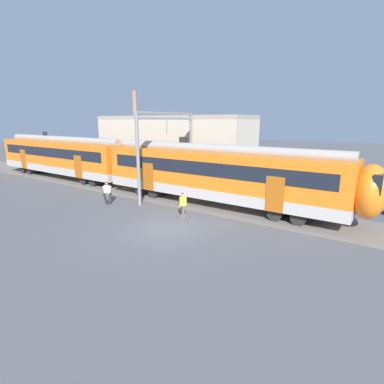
{
  "coord_description": "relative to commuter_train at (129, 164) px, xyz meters",
  "views": [
    {
      "loc": [
        10.12,
        -12.19,
        5.93
      ],
      "look_at": [
        -0.13,
        2.63,
        1.6
      ],
      "focal_mm": 28.0,
      "sensor_mm": 36.0,
      "label": 1
    }
  ],
  "objects": [
    {
      "name": "ground_plane",
      "position": [
        8.95,
        -5.84,
        -2.25
      ],
      "size": [
        160.0,
        160.0,
        0.0
      ],
      "primitive_type": "plane",
      "color": "#515156"
    },
    {
      "name": "track_bed",
      "position": [
        -2.48,
        0.0,
        -2.25
      ],
      "size": [
        80.0,
        4.4,
        0.01
      ],
      "primitive_type": "cube",
      "color": "slate",
      "rests_on": "ground"
    },
    {
      "name": "commuter_train",
      "position": [
        0.0,
        0.0,
        0.0
      ],
      "size": [
        38.05,
        3.07,
        4.73
      ],
      "color": "#B2ADA8",
      "rests_on": "ground"
    },
    {
      "name": "pedestrian_white",
      "position": [
        2.19,
        -4.32,
        -1.26
      ],
      "size": [
        0.54,
        0.66,
        1.67
      ],
      "color": "#28282D",
      "rests_on": "ground"
    },
    {
      "name": "pedestrian_yellow",
      "position": [
        8.61,
        -3.9,
        -1.26
      ],
      "size": [
        0.58,
        0.64,
        1.67
      ],
      "color": "#6B6051",
      "rests_on": "ground"
    },
    {
      "name": "catenary_gantry",
      "position": [
        4.27,
        0.0,
        2.06
      ],
      "size": [
        0.24,
        6.64,
        6.53
      ],
      "color": "gray",
      "rests_on": "ground"
    },
    {
      "name": "background_building",
      "position": [
        -1.24,
        7.49,
        0.95
      ],
      "size": [
        17.74,
        5.0,
        9.2
      ],
      "color": "beige",
      "rests_on": "ground"
    }
  ]
}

